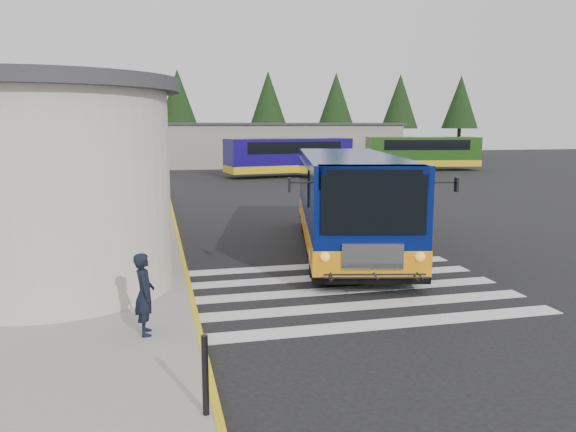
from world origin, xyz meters
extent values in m
plane|color=black|center=(0.00, 0.00, 0.00)|extent=(140.00, 140.00, 0.00)
cube|color=gray|center=(-9.00, 4.00, 0.07)|extent=(10.00, 34.00, 0.15)
cube|color=gold|center=(-4.05, 4.00, 0.08)|extent=(0.12, 34.00, 0.16)
cylinder|color=beige|center=(-7.00, 0.50, 2.40)|extent=(5.20, 5.20, 4.50)
cylinder|color=#38383A|center=(-7.00, 0.50, 4.80)|extent=(5.80, 5.80, 0.30)
cube|color=black|center=(-6.48, 5.00, 1.25)|extent=(0.08, 1.20, 2.20)
cube|color=#38383A|center=(-6.00, 5.00, 2.55)|extent=(1.20, 1.80, 0.12)
cube|color=silver|center=(-0.50, -3.20, 0.01)|extent=(8.00, 0.55, 0.01)
cube|color=silver|center=(-0.50, -2.00, 0.01)|extent=(8.00, 0.55, 0.01)
cube|color=silver|center=(-0.50, -0.80, 0.01)|extent=(8.00, 0.55, 0.01)
cube|color=silver|center=(-0.50, 0.40, 0.01)|extent=(8.00, 0.55, 0.01)
cube|color=silver|center=(-0.50, 1.60, 0.01)|extent=(8.00, 0.55, 0.01)
cube|color=gray|center=(6.00, 42.00, 2.00)|extent=(26.00, 8.00, 4.00)
cube|color=#38383A|center=(6.00, 42.00, 4.10)|extent=(26.40, 8.40, 0.20)
cylinder|color=black|center=(-12.00, 50.00, 1.80)|extent=(0.44, 0.44, 3.60)
cone|color=black|center=(-12.00, 50.00, 6.80)|extent=(4.40, 4.40, 6.40)
cylinder|color=black|center=(-2.00, 50.00, 1.80)|extent=(0.44, 0.44, 3.60)
cone|color=black|center=(-2.00, 50.00, 6.80)|extent=(4.40, 4.40, 6.40)
cylinder|color=black|center=(8.00, 50.00, 1.80)|extent=(0.44, 0.44, 3.60)
cone|color=black|center=(8.00, 50.00, 6.80)|extent=(4.40, 4.40, 6.40)
cylinder|color=black|center=(16.00, 50.00, 1.80)|extent=(0.44, 0.44, 3.60)
cone|color=black|center=(16.00, 50.00, 6.80)|extent=(4.40, 4.40, 6.40)
cylinder|color=black|center=(24.00, 50.00, 1.80)|extent=(0.44, 0.44, 3.60)
cone|color=black|center=(24.00, 50.00, 6.80)|extent=(4.40, 4.40, 6.40)
cylinder|color=black|center=(32.00, 50.00, 1.80)|extent=(0.44, 0.44, 3.60)
cone|color=black|center=(32.00, 50.00, 6.80)|extent=(4.40, 4.40, 6.40)
cube|color=#07155A|center=(1.16, 3.47, 1.72)|extent=(4.85, 10.20, 2.57)
cube|color=orange|center=(1.16, 3.47, 0.74)|extent=(4.89, 10.24, 0.61)
cube|color=black|center=(1.16, 3.47, 0.38)|extent=(4.87, 10.22, 0.24)
cube|color=black|center=(0.06, -1.35, 2.13)|extent=(2.36, 0.60, 1.37)
cube|color=silver|center=(0.06, -1.36, 0.93)|extent=(1.40, 0.38, 0.60)
cube|color=black|center=(0.00, 4.63, 2.24)|extent=(1.64, 7.04, 0.98)
cube|color=black|center=(2.70, 4.01, 2.24)|extent=(1.64, 7.04, 0.98)
cylinder|color=black|center=(-0.75, 0.54, 0.52)|extent=(0.55, 1.10, 1.05)
cylinder|color=black|center=(1.60, 0.00, 0.52)|extent=(0.55, 1.10, 1.05)
cylinder|color=black|center=(0.61, 6.51, 0.52)|extent=(0.55, 1.10, 1.05)
cylinder|color=black|center=(2.96, 5.97, 0.52)|extent=(0.55, 1.10, 1.05)
cube|color=black|center=(-1.77, -0.74, 2.57)|extent=(0.10, 0.20, 0.33)
cube|color=black|center=(1.97, -1.59, 2.57)|extent=(0.10, 0.20, 0.33)
imported|color=black|center=(-5.00, -3.04, 0.90)|extent=(0.40, 0.57, 1.51)
imported|color=black|center=(-7.52, -1.24, 0.97)|extent=(0.83, 0.94, 1.63)
cylinder|color=black|center=(-4.20, -6.20, 0.69)|extent=(0.09, 0.09, 1.09)
cube|color=#130860|center=(5.44, 29.43, 1.69)|extent=(10.12, 4.30, 2.51)
cube|color=gold|center=(5.44, 29.43, 0.68)|extent=(10.16, 4.34, 0.54)
cube|color=black|center=(5.44, 29.43, 2.29)|extent=(7.98, 4.00, 0.87)
cube|color=#1E4512|center=(18.54, 32.94, 1.68)|extent=(10.09, 4.24, 2.50)
cube|color=gold|center=(18.54, 32.94, 0.67)|extent=(10.12, 4.28, 0.54)
cube|color=black|center=(18.54, 32.94, 2.28)|extent=(7.95, 3.95, 0.87)
camera|label=1|loc=(-4.74, -13.12, 3.89)|focal=35.00mm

